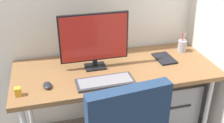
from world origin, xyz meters
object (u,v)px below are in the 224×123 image
at_px(filing_cabinet, 166,102).
at_px(monitor, 94,39).
at_px(notebook, 164,58).
at_px(keyboard, 105,82).
at_px(pen_holder, 182,46).
at_px(mouse, 47,85).
at_px(desk_clamp_accessory, 18,92).

distance_m(filing_cabinet, monitor, 0.96).
bearing_deg(monitor, notebook, -1.69).
bearing_deg(keyboard, pen_holder, 23.92).
bearing_deg(notebook, mouse, -171.15).
bearing_deg(desk_clamp_accessory, monitor, 24.88).
height_order(notebook, desk_clamp_accessory, desk_clamp_accessory).
bearing_deg(mouse, desk_clamp_accessory, -171.09).
distance_m(pen_holder, desk_clamp_accessory, 1.46).
relative_size(keyboard, notebook, 1.92).
xyz_separation_m(filing_cabinet, mouse, (-1.05, -0.19, 0.47)).
distance_m(keyboard, pen_holder, 0.88).
relative_size(filing_cabinet, keyboard, 1.32).
xyz_separation_m(filing_cabinet, desk_clamp_accessory, (-1.25, -0.24, 0.48)).
relative_size(monitor, desk_clamp_accessory, 9.01).
xyz_separation_m(filing_cabinet, notebook, (-0.06, 0.01, 0.46)).
xyz_separation_m(monitor, mouse, (-0.39, -0.22, -0.23)).
relative_size(monitor, mouse, 5.69).
xyz_separation_m(monitor, desk_clamp_accessory, (-0.59, -0.27, -0.21)).
bearing_deg(mouse, notebook, 4.03).
relative_size(notebook, desk_clamp_accessory, 3.69).
xyz_separation_m(filing_cabinet, pen_holder, (0.16, 0.12, 0.51)).
relative_size(monitor, notebook, 2.44).
distance_m(mouse, desk_clamp_accessory, 0.20).
distance_m(notebook, desk_clamp_accessory, 1.22).
bearing_deg(desk_clamp_accessory, pen_holder, 14.45).
distance_m(keyboard, notebook, 0.63).
height_order(keyboard, mouse, mouse).
bearing_deg(notebook, monitor, 175.95).
distance_m(filing_cabinet, keyboard, 0.82).
height_order(keyboard, notebook, keyboard).
bearing_deg(desk_clamp_accessory, mouse, 16.09).
distance_m(filing_cabinet, desk_clamp_accessory, 1.36).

